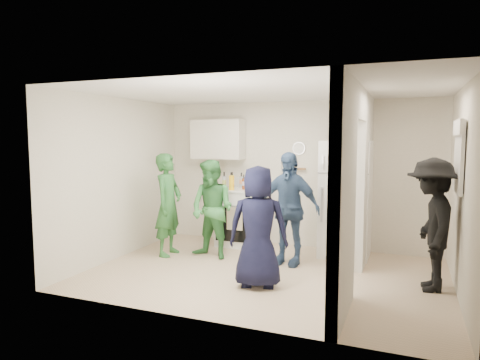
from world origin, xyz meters
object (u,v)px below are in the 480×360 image
at_px(person_denim, 288,208).
at_px(person_green_center, 212,209).
at_px(stove, 243,217).
at_px(yellow_cup_stack_top, 361,133).
at_px(blue_bowl, 341,128).
at_px(person_navy, 258,227).
at_px(person_nook, 432,224).
at_px(wicker_basket, 341,136).
at_px(fridge, 346,199).
at_px(person_green_left, 168,205).

bearing_deg(person_denim, person_green_center, -165.60).
relative_size(stove, person_denim, 0.59).
distance_m(yellow_cup_stack_top, person_green_center, 2.57).
xyz_separation_m(blue_bowl, yellow_cup_stack_top, (0.32, -0.15, -0.08)).
height_order(person_navy, person_nook, person_nook).
bearing_deg(stove, blue_bowl, 0.69).
bearing_deg(stove, person_denim, -37.90).
relative_size(person_navy, person_nook, 0.94).
bearing_deg(wicker_basket, yellow_cup_stack_top, -25.11).
xyz_separation_m(wicker_basket, yellow_cup_stack_top, (0.32, -0.15, 0.05)).
distance_m(yellow_cup_stack_top, person_denim, 1.61).
distance_m(stove, person_green_center, 0.98).
relative_size(blue_bowl, person_denim, 0.14).
distance_m(stove, person_nook, 3.22).
bearing_deg(fridge, person_green_center, -154.87).
xyz_separation_m(person_green_left, person_green_center, (0.73, 0.10, -0.05)).
xyz_separation_m(fridge, person_nook, (1.20, -1.18, -0.10)).
relative_size(yellow_cup_stack_top, person_denim, 0.15).
bearing_deg(stove, person_navy, -63.62).
xyz_separation_m(wicker_basket, blue_bowl, (0.00, 0.00, 0.13)).
distance_m(fridge, person_green_left, 2.82).
bearing_deg(fridge, person_navy, -113.63).
xyz_separation_m(blue_bowl, person_green_left, (-2.54, -1.04, -1.22)).
xyz_separation_m(person_green_left, person_denim, (1.91, 0.22, 0.02)).
bearing_deg(person_green_left, stove, -43.58).
relative_size(person_green_center, person_navy, 1.00).
distance_m(stove, person_denim, 1.35).
bearing_deg(stove, person_green_left, -130.78).
bearing_deg(person_denim, stove, 150.33).
bearing_deg(blue_bowl, fridge, -26.57).
height_order(yellow_cup_stack_top, person_denim, yellow_cup_stack_top).
bearing_deg(person_green_center, yellow_cup_stack_top, 32.18).
relative_size(fridge, wicker_basket, 5.23).
distance_m(fridge, person_nook, 1.69).
xyz_separation_m(person_green_center, person_nook, (3.11, -0.29, 0.05)).
bearing_deg(person_navy, person_green_left, -39.33).
distance_m(wicker_basket, person_nook, 2.10).
bearing_deg(person_green_center, wicker_basket, 39.27).
distance_m(stove, wicker_basket, 2.18).
relative_size(stove, person_green_center, 0.65).
bearing_deg(yellow_cup_stack_top, stove, 176.24).
distance_m(person_green_left, person_nook, 3.85).
bearing_deg(fridge, stove, 179.02).
relative_size(yellow_cup_stack_top, person_nook, 0.15).
relative_size(wicker_basket, yellow_cup_stack_top, 1.40).
relative_size(stove, person_navy, 0.64).
xyz_separation_m(fridge, yellow_cup_stack_top, (0.22, -0.10, 1.04)).
bearing_deg(fridge, person_green_left, -159.41).
bearing_deg(person_denim, wicker_basket, 60.56).
xyz_separation_m(wicker_basket, person_green_left, (-2.54, -1.04, -1.09)).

